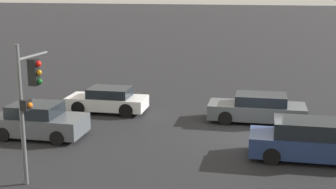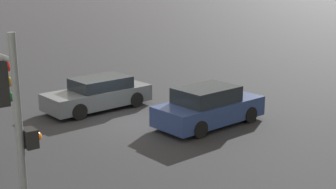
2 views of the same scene
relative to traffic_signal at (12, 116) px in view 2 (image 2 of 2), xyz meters
name	(u,v)px [view 2 (image 2 of 2)]	position (x,y,z in m)	size (l,w,h in m)	color
ground_plane	(126,121)	(-6.87, -6.72, -3.07)	(300.00, 300.00, 0.00)	black
traffic_signal	(12,116)	(0.00, 0.00, 0.00)	(0.56, 1.99, 4.68)	#515456
crossing_car_0	(98,94)	(-6.92, -8.93, -2.41)	(4.72, 2.09, 1.38)	#4C5156
crossing_car_1	(209,107)	(-9.11, -4.29, -2.35)	(4.56, 2.12, 1.53)	navy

